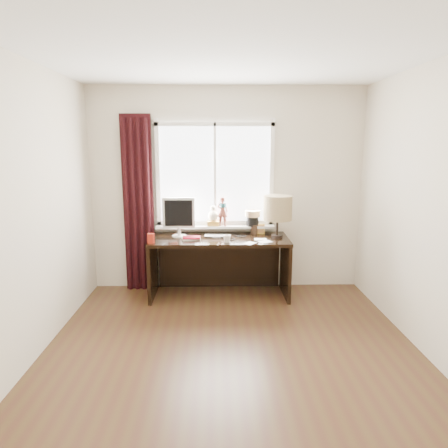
{
  "coord_description": "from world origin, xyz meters",
  "views": [
    {
      "loc": [
        -0.14,
        -3.15,
        1.89
      ],
      "look_at": [
        -0.05,
        1.25,
        1.0
      ],
      "focal_mm": 32.0,
      "sensor_mm": 36.0,
      "label": 1
    }
  ],
  "objects_px": {
    "red_cup": "(151,238)",
    "table_lamp": "(278,208)",
    "mug": "(227,238)",
    "laptop": "(217,236)",
    "monitor": "(179,215)",
    "desk": "(219,255)"
  },
  "relations": [
    {
      "from": "mug",
      "to": "red_cup",
      "type": "height_order",
      "value": "red_cup"
    },
    {
      "from": "red_cup",
      "to": "table_lamp",
      "type": "bearing_deg",
      "value": 9.41
    },
    {
      "from": "mug",
      "to": "desk",
      "type": "relative_size",
      "value": 0.05
    },
    {
      "from": "laptop",
      "to": "table_lamp",
      "type": "bearing_deg",
      "value": 2.39
    },
    {
      "from": "red_cup",
      "to": "table_lamp",
      "type": "relative_size",
      "value": 0.21
    },
    {
      "from": "mug",
      "to": "red_cup",
      "type": "distance_m",
      "value": 0.89
    },
    {
      "from": "red_cup",
      "to": "monitor",
      "type": "height_order",
      "value": "monitor"
    },
    {
      "from": "red_cup",
      "to": "desk",
      "type": "xyz_separation_m",
      "value": [
        0.8,
        0.34,
        -0.3
      ]
    },
    {
      "from": "mug",
      "to": "red_cup",
      "type": "relative_size",
      "value": 0.83
    },
    {
      "from": "red_cup",
      "to": "desk",
      "type": "relative_size",
      "value": 0.07
    },
    {
      "from": "mug",
      "to": "desk",
      "type": "bearing_deg",
      "value": 105.25
    },
    {
      "from": "laptop",
      "to": "table_lamp",
      "type": "xyz_separation_m",
      "value": [
        0.74,
        -0.03,
        0.35
      ]
    },
    {
      "from": "laptop",
      "to": "monitor",
      "type": "distance_m",
      "value": 0.54
    },
    {
      "from": "laptop",
      "to": "monitor",
      "type": "relative_size",
      "value": 0.63
    },
    {
      "from": "mug",
      "to": "table_lamp",
      "type": "relative_size",
      "value": 0.18
    },
    {
      "from": "desk",
      "to": "table_lamp",
      "type": "height_order",
      "value": "table_lamp"
    },
    {
      "from": "laptop",
      "to": "mug",
      "type": "xyz_separation_m",
      "value": [
        0.11,
        -0.27,
        0.03
      ]
    },
    {
      "from": "monitor",
      "to": "desk",
      "type": "bearing_deg",
      "value": 2.33
    },
    {
      "from": "mug",
      "to": "table_lamp",
      "type": "bearing_deg",
      "value": 20.67
    },
    {
      "from": "mug",
      "to": "table_lamp",
      "type": "distance_m",
      "value": 0.74
    },
    {
      "from": "table_lamp",
      "to": "desk",
      "type": "bearing_deg",
      "value": 173.1
    },
    {
      "from": "laptop",
      "to": "mug",
      "type": "height_order",
      "value": "mug"
    }
  ]
}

